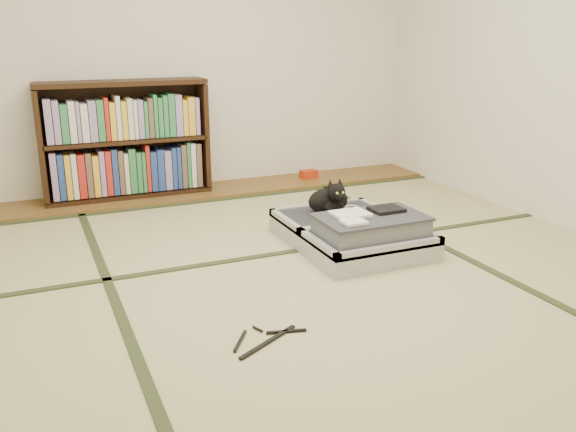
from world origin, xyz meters
name	(u,v)px	position (x,y,z in m)	size (l,w,h in m)	color
floor	(305,278)	(0.00, 0.00, 0.00)	(4.50, 4.50, 0.00)	tan
wood_strip	(203,191)	(0.00, 2.00, 0.01)	(4.00, 0.50, 0.02)	brown
red_item	(309,174)	(0.99, 2.03, 0.06)	(0.15, 0.09, 0.07)	#B92B0E
tatami_borders	(271,249)	(0.00, 0.49, 0.00)	(4.00, 4.50, 0.01)	#2D381E
bookcase	(126,142)	(-0.59, 2.07, 0.45)	(1.29, 0.29, 0.92)	black
suitcase	(354,232)	(0.48, 0.32, 0.10)	(0.71, 0.95, 0.28)	#B4B5B9
cat	(330,200)	(0.47, 0.61, 0.23)	(0.32, 0.32, 0.26)	black
cable_coil	(351,208)	(0.65, 0.65, 0.15)	(0.10, 0.10, 0.02)	white
hanger	(266,339)	(-0.46, -0.56, 0.01)	(0.37, 0.26, 0.01)	black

